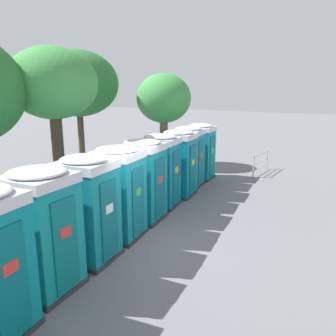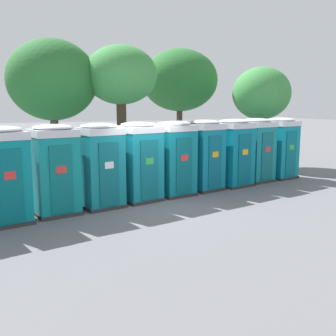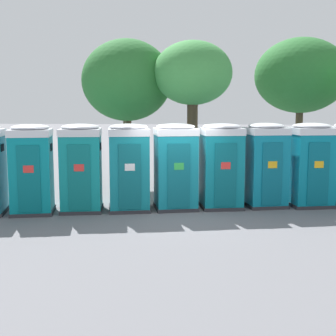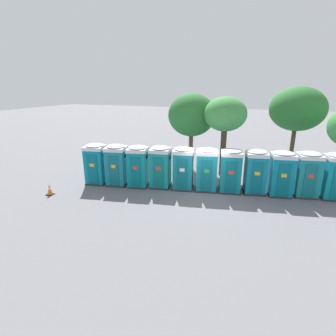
% 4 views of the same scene
% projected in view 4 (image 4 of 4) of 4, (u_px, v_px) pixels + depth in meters
% --- Properties ---
extents(ground_plane, '(120.00, 120.00, 0.00)m').
position_uv_depth(ground_plane, '(205.00, 192.00, 15.30)').
color(ground_plane, slate).
extents(portapotty_0, '(1.41, 1.42, 2.54)m').
position_uv_depth(portapotty_0, '(96.00, 163.00, 16.44)').
color(portapotty_0, '#2D2D33').
rests_on(portapotty_0, ground).
extents(portapotty_1, '(1.43, 1.42, 2.54)m').
position_uv_depth(portapotty_1, '(117.00, 165.00, 16.18)').
color(portapotty_1, '#2D2D33').
rests_on(portapotty_1, ground).
extents(portapotty_2, '(1.39, 1.42, 2.54)m').
position_uv_depth(portapotty_2, '(138.00, 166.00, 15.91)').
color(portapotty_2, '#2D2D33').
rests_on(portapotty_2, ground).
extents(portapotty_3, '(1.35, 1.37, 2.54)m').
position_uv_depth(portapotty_3, '(161.00, 167.00, 15.80)').
color(portapotty_3, '#2D2D33').
rests_on(portapotty_3, ground).
extents(portapotty_4, '(1.40, 1.41, 2.54)m').
position_uv_depth(portapotty_4, '(183.00, 168.00, 15.53)').
color(portapotty_4, '#2D2D33').
rests_on(portapotty_4, ground).
extents(portapotty_5, '(1.45, 1.44, 2.54)m').
position_uv_depth(portapotty_5, '(207.00, 169.00, 15.33)').
color(portapotty_5, '#2D2D33').
rests_on(portapotty_5, ground).
extents(portapotty_6, '(1.40, 1.39, 2.54)m').
position_uv_depth(portapotty_6, '(231.00, 170.00, 15.10)').
color(portapotty_6, '#2D2D33').
rests_on(portapotty_6, ground).
extents(portapotty_7, '(1.40, 1.43, 2.54)m').
position_uv_depth(portapotty_7, '(255.00, 171.00, 14.92)').
color(portapotty_7, '#2D2D33').
rests_on(portapotty_7, ground).
extents(portapotty_8, '(1.45, 1.42, 2.54)m').
position_uv_depth(portapotty_8, '(281.00, 173.00, 14.59)').
color(portapotty_8, '#2D2D33').
rests_on(portapotty_8, ground).
extents(portapotty_9, '(1.42, 1.41, 2.54)m').
position_uv_depth(portapotty_9, '(307.00, 174.00, 14.48)').
color(portapotty_9, '#2D2D33').
rests_on(portapotty_9, ground).
extents(portapotty_10, '(1.35, 1.37, 2.54)m').
position_uv_depth(portapotty_10, '(335.00, 176.00, 14.17)').
color(portapotty_10, '#2D2D33').
rests_on(portapotty_10, ground).
extents(street_tree_0, '(3.98, 3.98, 5.94)m').
position_uv_depth(street_tree_0, '(297.00, 109.00, 19.19)').
color(street_tree_0, '#4C3826').
rests_on(street_tree_0, ground).
extents(street_tree_1, '(2.78, 2.78, 5.31)m').
position_uv_depth(street_tree_1, '(225.00, 115.00, 17.05)').
color(street_tree_1, '#4C3826').
rests_on(street_tree_1, ground).
extents(street_tree_2, '(3.32, 3.32, 5.48)m').
position_uv_depth(street_tree_2, '(192.00, 115.00, 18.51)').
color(street_tree_2, brown).
rests_on(street_tree_2, ground).
extents(traffic_cone, '(0.36, 0.36, 0.64)m').
position_uv_depth(traffic_cone, '(50.00, 190.00, 14.87)').
color(traffic_cone, black).
rests_on(traffic_cone, ground).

